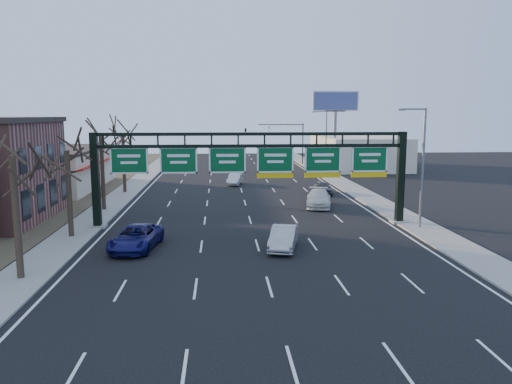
{
  "coord_description": "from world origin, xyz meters",
  "views": [
    {
      "loc": [
        -2.39,
        -29.78,
        8.51
      ],
      "look_at": [
        0.08,
        4.21,
        3.2
      ],
      "focal_mm": 35.0,
      "sensor_mm": 36.0,
      "label": 1
    }
  ],
  "objects": [
    {
      "name": "sidewalk_left",
      "position": [
        -12.8,
        20.0,
        0.06
      ],
      "size": [
        3.0,
        120.0,
        0.12
      ],
      "primitive_type": "cube",
      "color": "gray",
      "rests_on": "ground"
    },
    {
      "name": "car_silver_distant",
      "position": [
        -0.59,
        30.59,
        0.67
      ],
      "size": [
        2.2,
        4.29,
        1.35
      ],
      "primitive_type": "imported",
      "rotation": [
        0.0,
        0.0,
        -0.2
      ],
      "color": "silver",
      "rests_on": "ground"
    },
    {
      "name": "cream_strip",
      "position": [
        -21.48,
        29.0,
        2.36
      ],
      "size": [
        10.9,
        18.4,
        4.7
      ],
      "color": "beige",
      "rests_on": "ground"
    },
    {
      "name": "tree_gantry",
      "position": [
        -12.8,
        5.0,
        7.11
      ],
      "size": [
        3.6,
        3.6,
        8.48
      ],
      "color": "black",
      "rests_on": "sidewalk_left"
    },
    {
      "name": "sign_gantry",
      "position": [
        0.16,
        8.0,
        4.63
      ],
      "size": [
        24.6,
        1.2,
        7.2
      ],
      "color": "black",
      "rests_on": "ground"
    },
    {
      "name": "car_silver_sedan",
      "position": [
        1.6,
        0.95,
        0.72
      ],
      "size": [
        2.52,
        4.64,
        1.45
      ],
      "primitive_type": "imported",
      "rotation": [
        0.0,
        0.0,
        -0.24
      ],
      "color": "#A4A4A8",
      "rests_on": "ground"
    },
    {
      "name": "streetlight_near",
      "position": [
        12.47,
        6.0,
        5.08
      ],
      "size": [
        2.15,
        0.22,
        9.0
      ],
      "color": "slate",
      "rests_on": "sidewalk_right"
    },
    {
      "name": "car_white_wagon",
      "position": [
        6.73,
        15.39,
        0.77
      ],
      "size": [
        3.19,
        5.66,
        1.55
      ],
      "primitive_type": "imported",
      "rotation": [
        0.0,
        0.0,
        -0.2
      ],
      "color": "silver",
      "rests_on": "ground"
    },
    {
      "name": "traffic_signal_mast",
      "position": [
        5.69,
        55.0,
        5.5
      ],
      "size": [
        10.16,
        0.54,
        7.0
      ],
      "color": "black",
      "rests_on": "ground"
    },
    {
      "name": "tree_far",
      "position": [
        -12.8,
        25.0,
        7.48
      ],
      "size": [
        3.6,
        3.6,
        8.86
      ],
      "color": "black",
      "rests_on": "sidewalk_left"
    },
    {
      "name": "car_blue_suv",
      "position": [
        -7.79,
        1.64,
        0.75
      ],
      "size": [
        3.21,
        5.7,
        1.5
      ],
      "primitive_type": "imported",
      "rotation": [
        0.0,
        0.0,
        -0.14
      ],
      "color": "#141459",
      "rests_on": "ground"
    },
    {
      "name": "car_grey_far",
      "position": [
        8.67,
        22.78,
        0.68
      ],
      "size": [
        1.71,
        4.05,
        1.37
      ],
      "primitive_type": "imported",
      "rotation": [
        0.0,
        0.0,
        -0.02
      ],
      "color": "#3C3F41",
      "rests_on": "ground"
    },
    {
      "name": "building_right_distant",
      "position": [
        20.0,
        50.0,
        2.5
      ],
      "size": [
        12.0,
        20.0,
        5.0
      ],
      "primitive_type": "cube",
      "color": "beige",
      "rests_on": "ground"
    },
    {
      "name": "billboard_right",
      "position": [
        15.0,
        44.98,
        9.06
      ],
      "size": [
        7.0,
        0.5,
        12.0
      ],
      "color": "slate",
      "rests_on": "ground"
    },
    {
      "name": "ground",
      "position": [
        0.0,
        0.0,
        0.0
      ],
      "size": [
        160.0,
        160.0,
        0.0
      ],
      "primitive_type": "plane",
      "color": "black",
      "rests_on": "ground"
    },
    {
      "name": "tree_near",
      "position": [
        -12.8,
        -4.0,
        7.48
      ],
      "size": [
        3.6,
        3.6,
        8.86
      ],
      "color": "black",
      "rests_on": "sidewalk_left"
    },
    {
      "name": "tree_mid",
      "position": [
        -12.8,
        15.0,
        7.85
      ],
      "size": [
        3.6,
        3.6,
        9.24
      ],
      "color": "black",
      "rests_on": "sidewalk_left"
    },
    {
      "name": "streetlight_far",
      "position": [
        12.47,
        40.0,
        5.08
      ],
      "size": [
        2.15,
        0.22,
        9.0
      ],
      "color": "slate",
      "rests_on": "sidewalk_right"
    },
    {
      "name": "sidewalk_right",
      "position": [
        12.8,
        20.0,
        0.06
      ],
      "size": [
        3.0,
        120.0,
        0.12
      ],
      "primitive_type": "cube",
      "color": "gray",
      "rests_on": "ground"
    },
    {
      "name": "lane_markings",
      "position": [
        0.0,
        20.0,
        0.01
      ],
      "size": [
        21.6,
        120.0,
        0.01
      ],
      "primitive_type": "cube",
      "color": "white",
      "rests_on": "ground"
    }
  ]
}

